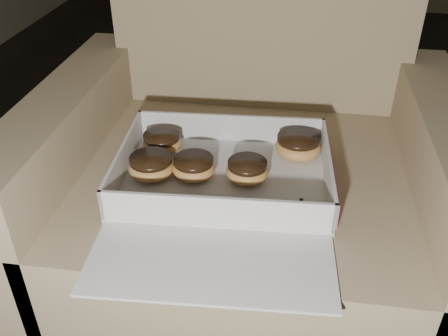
% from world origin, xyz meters
% --- Properties ---
extents(armchair, '(0.82, 0.69, 0.85)m').
position_xyz_m(armchair, '(-0.54, -0.17, 0.27)').
color(armchair, '#826D53').
rests_on(armchair, floor).
extents(bakery_box, '(0.39, 0.46, 0.06)m').
position_xyz_m(bakery_box, '(-0.57, -0.32, 0.39)').
color(bakery_box, silver).
rests_on(bakery_box, armchair).
extents(donut_a, '(0.09, 0.09, 0.04)m').
position_xyz_m(donut_a, '(-0.44, -0.19, 0.41)').
color(donut_a, '#DF9F4D').
rests_on(donut_a, bakery_box).
extents(donut_b, '(0.08, 0.08, 0.04)m').
position_xyz_m(donut_b, '(-0.71, -0.21, 0.41)').
color(donut_b, '#DF9F4D').
rests_on(donut_b, bakery_box).
extents(donut_c, '(0.08, 0.08, 0.04)m').
position_xyz_m(donut_c, '(-0.70, -0.30, 0.41)').
color(donut_c, '#DF9F4D').
rests_on(donut_c, bakery_box).
extents(donut_d, '(0.08, 0.08, 0.04)m').
position_xyz_m(donut_d, '(-0.53, -0.28, 0.41)').
color(donut_d, '#DF9F4D').
rests_on(donut_d, bakery_box).
extents(donut_e, '(0.08, 0.08, 0.04)m').
position_xyz_m(donut_e, '(-0.63, -0.29, 0.41)').
color(donut_e, '#DF9F4D').
rests_on(donut_e, bakery_box).
extents(crumb_a, '(0.01, 0.01, 0.00)m').
position_xyz_m(crumb_a, '(-0.43, -0.33, 0.39)').
color(crumb_a, black).
rests_on(crumb_a, bakery_box).
extents(crumb_b, '(0.01, 0.01, 0.00)m').
position_xyz_m(crumb_b, '(-0.52, -0.37, 0.39)').
color(crumb_b, black).
rests_on(crumb_b, bakery_box).
extents(crumb_c, '(0.01, 0.01, 0.00)m').
position_xyz_m(crumb_c, '(-0.46, -0.37, 0.39)').
color(crumb_c, black).
rests_on(crumb_c, bakery_box).
extents(crumb_d, '(0.01, 0.01, 0.00)m').
position_xyz_m(crumb_d, '(-0.73, -0.36, 0.39)').
color(crumb_d, black).
rests_on(crumb_d, bakery_box).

